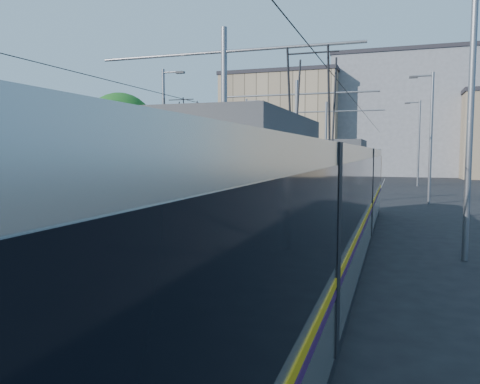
% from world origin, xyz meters
% --- Properties ---
extents(ground, '(160.00, 160.00, 0.00)m').
position_xyz_m(ground, '(0.00, 0.00, 0.00)').
color(ground, black).
rests_on(ground, ground).
extents(platform, '(4.00, 50.00, 0.30)m').
position_xyz_m(platform, '(0.00, 17.00, 0.15)').
color(platform, gray).
rests_on(platform, ground).
extents(tactile_strip_left, '(0.70, 50.00, 0.01)m').
position_xyz_m(tactile_strip_left, '(-1.45, 17.00, 0.30)').
color(tactile_strip_left, gray).
rests_on(tactile_strip_left, platform).
extents(tactile_strip_right, '(0.70, 50.00, 0.01)m').
position_xyz_m(tactile_strip_right, '(1.45, 17.00, 0.30)').
color(tactile_strip_right, gray).
rests_on(tactile_strip_right, platform).
extents(rails, '(8.71, 70.00, 0.03)m').
position_xyz_m(rails, '(0.00, 17.00, 0.02)').
color(rails, gray).
rests_on(rails, ground).
extents(tram_left, '(2.43, 28.77, 5.50)m').
position_xyz_m(tram_left, '(-3.60, 12.21, 1.71)').
color(tram_left, black).
rests_on(tram_left, ground).
extents(tram_right, '(2.43, 29.15, 5.50)m').
position_xyz_m(tram_right, '(3.60, 4.31, 1.86)').
color(tram_right, black).
rests_on(tram_right, ground).
extents(catenary, '(9.20, 70.00, 7.00)m').
position_xyz_m(catenary, '(0.00, 14.15, 4.52)').
color(catenary, slate).
rests_on(catenary, platform).
extents(street_lamps, '(15.18, 38.22, 8.00)m').
position_xyz_m(street_lamps, '(-0.00, 21.00, 4.18)').
color(street_lamps, slate).
rests_on(street_lamps, ground).
extents(shelter, '(0.79, 1.17, 2.43)m').
position_xyz_m(shelter, '(0.48, 15.77, 1.57)').
color(shelter, black).
rests_on(shelter, platform).
extents(tree, '(4.64, 4.29, 6.75)m').
position_xyz_m(tree, '(-10.08, 18.01, 4.56)').
color(tree, '#382314').
rests_on(tree, ground).
extents(building_left, '(16.32, 12.24, 14.28)m').
position_xyz_m(building_left, '(-10.00, 60.00, 7.15)').
color(building_left, tan).
rests_on(building_left, ground).
extents(building_centre, '(18.36, 14.28, 16.58)m').
position_xyz_m(building_centre, '(6.00, 64.00, 8.30)').
color(building_centre, gray).
rests_on(building_centre, ground).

